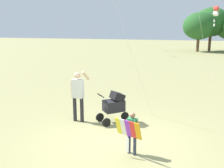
{
  "coord_description": "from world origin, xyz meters",
  "views": [
    {
      "loc": [
        1.87,
        -6.08,
        3.02
      ],
      "look_at": [
        -0.52,
        1.2,
        1.3
      ],
      "focal_mm": 40.01,
      "sensor_mm": 36.0,
      "label": 1
    }
  ],
  "objects_px": {
    "child_with_butterfly_kite": "(131,130)",
    "kite_orange_delta": "(216,12)",
    "stroller": "(114,104)",
    "person_adult_flyer": "(78,92)"
  },
  "relations": [
    {
      "from": "child_with_butterfly_kite",
      "to": "kite_orange_delta",
      "type": "distance_m",
      "value": 10.3
    },
    {
      "from": "child_with_butterfly_kite",
      "to": "kite_orange_delta",
      "type": "bearing_deg",
      "value": 76.63
    },
    {
      "from": "stroller",
      "to": "kite_orange_delta",
      "type": "xyz_separation_m",
      "value": [
        3.31,
        7.58,
        3.27
      ]
    },
    {
      "from": "stroller",
      "to": "person_adult_flyer",
      "type": "bearing_deg",
      "value": -165.62
    },
    {
      "from": "person_adult_flyer",
      "to": "kite_orange_delta",
      "type": "relative_size",
      "value": 0.41
    },
    {
      "from": "child_with_butterfly_kite",
      "to": "kite_orange_delta",
      "type": "xyz_separation_m",
      "value": [
        2.26,
        9.52,
        3.23
      ]
    },
    {
      "from": "kite_orange_delta",
      "to": "person_adult_flyer",
      "type": "bearing_deg",
      "value": -119.48
    },
    {
      "from": "stroller",
      "to": "kite_orange_delta",
      "type": "height_order",
      "value": "kite_orange_delta"
    },
    {
      "from": "person_adult_flyer",
      "to": "stroller",
      "type": "height_order",
      "value": "person_adult_flyer"
    },
    {
      "from": "child_with_butterfly_kite",
      "to": "stroller",
      "type": "relative_size",
      "value": 1.04
    }
  ]
}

